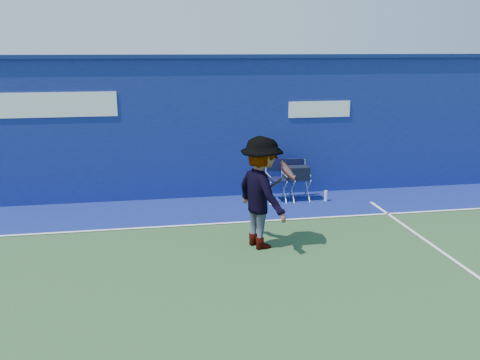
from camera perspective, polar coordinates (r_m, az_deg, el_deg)
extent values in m
plane|color=#2A4B28|center=(6.61, -8.54, -14.71)|extent=(80.00, 80.00, 0.00)
cube|color=navy|center=(11.10, -9.53, 5.54)|extent=(24.00, 0.40, 3.00)
cube|color=navy|center=(10.97, -9.87, 13.51)|extent=(24.00, 0.50, 0.08)
cube|color=white|center=(11.22, -25.29, 7.54)|extent=(4.50, 0.02, 0.50)
cube|color=white|center=(11.43, 8.92, 7.85)|extent=(1.40, 0.02, 0.35)
cube|color=navy|center=(10.38, -9.12, -3.59)|extent=(24.00, 1.80, 0.01)
cube|color=white|center=(9.52, -9.04, -5.22)|extent=(24.00, 0.06, 0.01)
cube|color=black|center=(11.01, 6.30, 0.11)|extent=(0.46, 0.39, 0.03)
cube|color=silver|center=(11.17, 6.01, 1.33)|extent=(0.52, 0.02, 0.38)
cube|color=black|center=(11.15, 6.02, 1.71)|extent=(0.46, 0.02, 0.26)
cube|color=black|center=(10.94, 6.37, 0.79)|extent=(0.52, 0.30, 0.28)
cube|color=black|center=(11.15, 6.03, 1.90)|extent=(0.38, 0.06, 0.21)
cube|color=black|center=(10.91, 4.53, 0.07)|extent=(0.46, 0.39, 0.03)
cube|color=silver|center=(11.08, 4.26, 1.33)|extent=(0.53, 0.02, 0.38)
cube|color=black|center=(11.07, 4.27, 1.71)|extent=(0.46, 0.02, 0.27)
cylinder|color=silver|center=(11.11, 9.61, -1.78)|extent=(0.07, 0.07, 0.23)
imported|color=#EA4738|center=(8.28, 2.43, -1.45)|extent=(1.07, 1.36, 1.85)
torus|color=#B32E17|center=(8.16, 5.38, 1.10)|extent=(0.36, 0.43, 0.31)
cylinder|color=gray|center=(8.16, 5.38, 1.10)|extent=(0.29, 0.36, 0.25)
cylinder|color=black|center=(8.07, 3.77, -0.57)|extent=(0.29, 0.12, 0.24)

